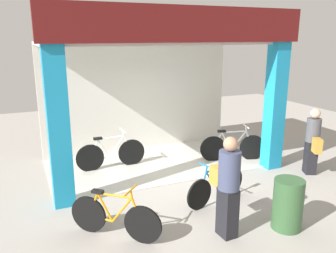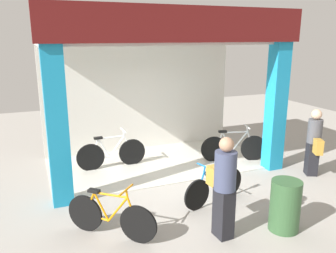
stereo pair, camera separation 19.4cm
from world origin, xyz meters
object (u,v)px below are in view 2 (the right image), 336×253
Objects in this scene: bicycle_inside_0 at (234,147)px; bicycle_inside_1 at (112,153)px; bicycle_parked_0 at (111,216)px; bicycle_parked_1 at (215,187)px; pedestrian_0 at (224,186)px; pedestrian_1 at (314,142)px; trash_bin at (285,206)px.

bicycle_inside_0 is 0.97× the size of bicycle_inside_1.
bicycle_parked_0 is 0.82× the size of bicycle_parked_1.
pedestrian_0 reaches higher than bicycle_inside_0.
bicycle_inside_0 is 4.43m from bicycle_parked_0.
pedestrian_1 is at bearing -27.63° from bicycle_inside_1.
bicycle_parked_1 is (1.45, -2.62, -0.04)m from bicycle_inside_1.
bicycle_inside_0 is 1.38× the size of bicycle_parked_0.
bicycle_inside_1 is 1.16× the size of bicycle_parked_1.
bicycle_inside_1 is 3.85m from pedestrian_0.
bicycle_inside_1 is 1.02× the size of pedestrian_0.
pedestrian_0 is at bearing -21.31° from bicycle_parked_0.
pedestrian_0 is (-0.47, -1.08, 0.55)m from bicycle_parked_1.
bicycle_parked_0 is at bearing -103.50° from bicycle_inside_1.
bicycle_inside_1 reaches higher than bicycle_parked_1.
bicycle_parked_0 is at bearing 158.69° from pedestrian_0.
bicycle_inside_1 is 1.95× the size of trash_bin.
pedestrian_1 is (5.01, 0.78, 0.46)m from bicycle_parked_0.
pedestrian_1 is 1.79× the size of trash_bin.
pedestrian_1 reaches higher than bicycle_parked_0.
pedestrian_0 reaches higher than bicycle_parked_0.
bicycle_parked_0 is 0.77× the size of pedestrian_1.
bicycle_parked_0 is at bearing -149.05° from bicycle_inside_0.
bicycle_inside_0 is at bearing 54.56° from pedestrian_0.
bicycle_parked_1 is (-1.63, -1.87, -0.05)m from bicycle_inside_0.
bicycle_inside_1 is at bearing 104.86° from pedestrian_0.
pedestrian_0 is at bearing -113.49° from bicycle_parked_1.
bicycle_parked_0 reaches higher than bicycle_parked_1.
bicycle_inside_0 is at bearing 48.94° from bicycle_parked_1.
bicycle_inside_0 reaches higher than trash_bin.
pedestrian_0 reaches higher than bicycle_parked_1.
bicycle_inside_0 is at bearing 128.91° from pedestrian_1.
bicycle_inside_1 is at bearing 118.95° from bicycle_parked_1.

